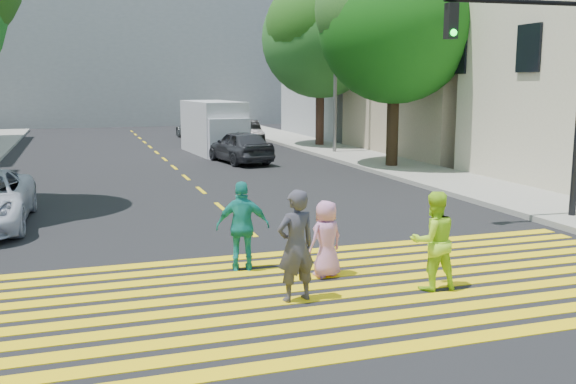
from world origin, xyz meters
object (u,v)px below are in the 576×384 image
tree_right_near (397,18)px  tree_right_far (321,33)px  white_van (215,129)px  pedestrian_extra (243,226)px  dark_car_parked (245,133)px  silver_car (197,128)px  pedestrian_child (326,239)px  traffic_signal (545,73)px  pedestrian_woman (433,241)px  pedestrian_man (296,246)px  dark_car_near (240,146)px

tree_right_near → tree_right_far: (0.39, 9.25, 0.10)m
tree_right_near → white_van: size_ratio=1.58×
pedestrian_extra → dark_car_parked: (6.02, 23.26, -0.14)m
tree_right_near → silver_car: 18.22m
pedestrian_child → dark_car_parked: (4.71, 24.09, 0.01)m
tree_right_near → white_van: bearing=125.9°
traffic_signal → pedestrian_woman: bearing=-140.5°
white_van → tree_right_far: bearing=8.8°
pedestrian_extra → pedestrian_woman: bearing=155.9°
pedestrian_woman → dark_car_parked: 25.51m
tree_right_far → white_van: bearing=-166.9°
pedestrian_man → white_van: bearing=-109.2°
pedestrian_woman → white_van: white_van is taller
pedestrian_extra → silver_car: bearing=-85.9°
tree_right_near → pedestrian_child: size_ratio=6.36×
pedestrian_man → dark_car_near: 18.03m
pedestrian_woman → pedestrian_man: bearing=-0.4°
tree_right_far → silver_car: bearing=125.7°
traffic_signal → silver_car: bearing=101.0°
pedestrian_extra → traffic_signal: (7.85, 1.67, 2.82)m
tree_right_near → dark_car_parked: (-3.24, 11.32, -5.23)m
silver_car → dark_car_near: bearing=82.4°
pedestrian_man → dark_car_parked: 25.78m
tree_right_far → dark_car_parked: tree_right_far is taller
pedestrian_man → silver_car: size_ratio=0.40×
pedestrian_child → traffic_signal: (6.54, 2.50, 2.96)m
pedestrian_man → pedestrian_extra: bearing=-89.5°
pedestrian_man → pedestrian_child: bearing=-142.0°
silver_car → traffic_signal: size_ratio=0.80×
pedestrian_man → pedestrian_extra: 1.93m
pedestrian_man → pedestrian_child: (0.93, 1.06, -0.21)m
pedestrian_extra → tree_right_near: bearing=-115.2°
pedestrian_child → dark_car_near: (2.56, 16.63, 0.02)m
pedestrian_man → white_van: size_ratio=0.32×
pedestrian_woman → pedestrian_child: (-1.43, 1.21, -0.14)m
tree_right_near → pedestrian_extra: size_ratio=5.27×
tree_right_near → pedestrian_man: 17.19m
pedestrian_extra → dark_car_parked: 24.03m
dark_car_near → silver_car: bearing=-101.1°
pedestrian_child → pedestrian_man: bearing=31.6°
silver_car → white_van: bearing=79.8°
pedestrian_woman → pedestrian_extra: (-2.74, 2.04, -0.00)m
dark_car_near → dark_car_parked: (2.15, 7.46, -0.02)m
silver_car → white_van: white_van is taller
pedestrian_woman → tree_right_near: bearing=-111.7°
pedestrian_child → pedestrian_extra: pedestrian_extra is taller
silver_car → white_van: size_ratio=0.81×
pedestrian_man → pedestrian_extra: (-0.38, 1.89, -0.07)m
pedestrian_woman → dark_car_parked: bearing=-94.1°
pedestrian_woman → pedestrian_extra: bearing=-33.4°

